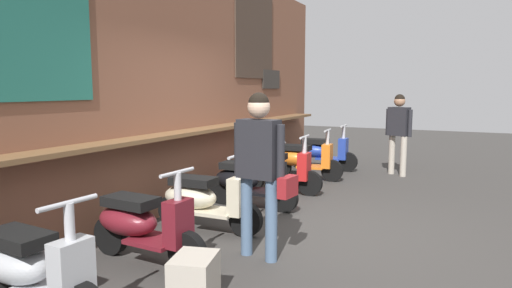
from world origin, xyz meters
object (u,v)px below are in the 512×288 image
at_px(scooter_orange, 302,159).
at_px(merchandise_crate, 194,281).
at_px(scooter_silver, 30,268).
at_px(scooter_black, 247,181).
at_px(scooter_red, 276,169).
at_px(scooter_maroon, 140,224).
at_px(shopper_with_handbag, 260,159).
at_px(shopper_browsing, 399,126).
at_px(scooter_blue, 321,151).
at_px(scooter_cream, 202,199).

relative_size(scooter_orange, merchandise_crate, 3.47).
height_order(scooter_silver, scooter_orange, same).
xyz_separation_m(scooter_black, scooter_red, (1.03, -0.00, 0.00)).
height_order(scooter_maroon, shopper_with_handbag, shopper_with_handbag).
distance_m(scooter_black, shopper_browsing, 3.84).
relative_size(scooter_red, shopper_with_handbag, 0.84).
relative_size(scooter_red, scooter_blue, 1.00).
bearing_deg(scooter_red, scooter_black, -93.89).
xyz_separation_m(scooter_silver, scooter_maroon, (1.22, 0.00, 0.00)).
xyz_separation_m(scooter_maroon, scooter_blue, (5.67, 0.00, 0.00)).
bearing_deg(shopper_with_handbag, scooter_orange, 19.47).
bearing_deg(scooter_orange, scooter_black, -94.42).
relative_size(scooter_maroon, scooter_cream, 1.00).
distance_m(scooter_silver, scooter_blue, 6.89).
height_order(scooter_black, scooter_orange, same).
bearing_deg(scooter_orange, scooter_silver, -94.42).
relative_size(scooter_silver, scooter_blue, 1.00).
height_order(scooter_maroon, scooter_orange, same).
bearing_deg(scooter_blue, scooter_silver, -92.78).
distance_m(scooter_maroon, shopper_with_handbag, 1.35).
relative_size(scooter_blue, shopper_with_handbag, 0.84).
height_order(scooter_cream, scooter_red, same).
bearing_deg(scooter_orange, scooter_red, -94.42).
height_order(scooter_orange, shopper_with_handbag, shopper_with_handbag).
height_order(scooter_blue, shopper_browsing, shopper_browsing).
bearing_deg(scooter_maroon, scooter_cream, 93.03).
height_order(scooter_silver, scooter_red, same).
distance_m(scooter_maroon, merchandise_crate, 1.12).
xyz_separation_m(scooter_red, shopper_browsing, (2.43, -1.56, 0.59)).
xyz_separation_m(scooter_silver, scooter_cream, (2.33, 0.00, 0.00)).
bearing_deg(scooter_maroon, shopper_browsing, 77.82).
relative_size(scooter_red, merchandise_crate, 3.47).
height_order(scooter_red, merchandise_crate, scooter_red).
relative_size(scooter_maroon, scooter_orange, 1.00).
height_order(scooter_maroon, scooter_black, same).
xyz_separation_m(scooter_maroon, scooter_red, (3.32, -0.00, 0.00)).
xyz_separation_m(scooter_cream, scooter_red, (2.21, -0.00, 0.00)).
relative_size(scooter_maroon, scooter_red, 1.00).
height_order(scooter_silver, scooter_black, same).
bearing_deg(scooter_cream, shopper_browsing, 68.84).
bearing_deg(scooter_black, scooter_silver, -89.07).
bearing_deg(scooter_silver, merchandise_crate, 39.22).
height_order(scooter_silver, merchandise_crate, scooter_silver).
bearing_deg(scooter_silver, scooter_blue, 93.32).
distance_m(scooter_cream, scooter_blue, 4.56).
bearing_deg(shopper_browsing, scooter_cream, -177.82).
bearing_deg(scooter_cream, scooter_red, 87.46).
xyz_separation_m(scooter_silver, merchandise_crate, (0.71, -0.98, -0.19)).
relative_size(scooter_silver, shopper_with_handbag, 0.84).
distance_m(scooter_orange, scooter_blue, 1.12).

